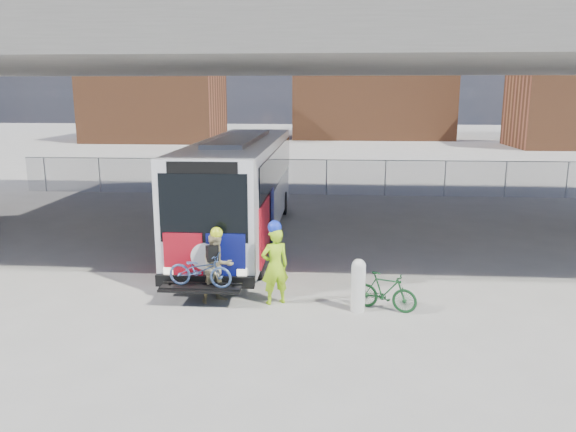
# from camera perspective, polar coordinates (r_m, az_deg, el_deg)

# --- Properties ---
(ground) EXTENTS (160.00, 160.00, 0.00)m
(ground) POSITION_cam_1_polar(r_m,az_deg,el_deg) (17.48, 0.36, -4.75)
(ground) COLOR #9E9991
(ground) RESTS_ON ground
(bus) EXTENTS (2.67, 12.95, 3.69)m
(bus) POSITION_cam_1_polar(r_m,az_deg,el_deg) (20.02, -4.82, 3.59)
(bus) COLOR silver
(bus) RESTS_ON ground
(overpass) EXTENTS (40.00, 16.00, 7.95)m
(overpass) POSITION_cam_1_polar(r_m,az_deg,el_deg) (20.75, 1.15, 16.23)
(overpass) COLOR #605E59
(overpass) RESTS_ON ground
(chainlink_fence) EXTENTS (30.00, 0.06, 30.00)m
(chainlink_fence) POSITION_cam_1_polar(r_m,az_deg,el_deg) (28.93, 1.95, 4.96)
(chainlink_fence) COLOR gray
(chainlink_fence) RESTS_ON ground
(brick_buildings) EXTENTS (54.00, 22.00, 12.00)m
(brick_buildings) POSITION_cam_1_polar(r_m,az_deg,el_deg) (64.90, 4.39, 12.56)
(brick_buildings) COLOR brown
(brick_buildings) RESTS_ON ground
(smokestack) EXTENTS (2.20, 2.20, 25.00)m
(smokestack) POSITION_cam_1_polar(r_m,az_deg,el_deg) (73.19, 15.02, 17.72)
(smokestack) COLOR brown
(smokestack) RESTS_ON ground
(bollard) EXTENTS (0.34, 0.34, 1.30)m
(bollard) POSITION_cam_1_polar(r_m,az_deg,el_deg) (13.62, 7.15, -6.80)
(bollard) COLOR white
(bollard) RESTS_ON ground
(cyclist_hivis) EXTENTS (0.84, 0.72, 2.13)m
(cyclist_hivis) POSITION_cam_1_polar(r_m,az_deg,el_deg) (13.90, -1.34, -4.89)
(cyclist_hivis) COLOR #AEF219
(cyclist_hivis) RESTS_ON ground
(cyclist_tan) EXTENTS (1.09, 1.04, 1.94)m
(cyclist_tan) POSITION_cam_1_polar(r_m,az_deg,el_deg) (14.13, -7.19, -5.16)
(cyclist_tan) COLOR tan
(cyclist_tan) RESTS_ON ground
(bike_parked) EXTENTS (1.61, 0.97, 0.94)m
(bike_parked) POSITION_cam_1_polar(r_m,az_deg,el_deg) (13.84, 9.84, -7.58)
(bike_parked) COLOR #16451F
(bike_parked) RESTS_ON ground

